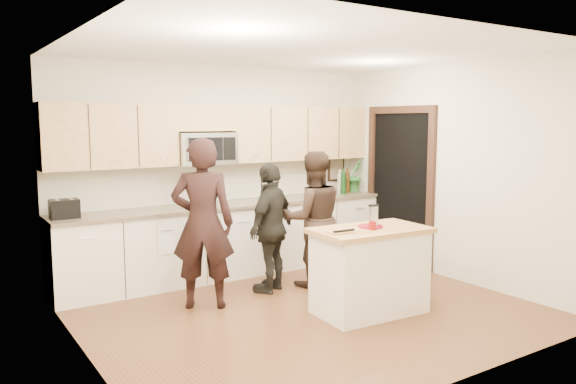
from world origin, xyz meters
TOP-DOWN VIEW (x-y plane):
  - floor at (0.00, 0.00)m, footprint 4.50×4.50m
  - room_shell at (0.00, 0.00)m, footprint 4.52×4.02m
  - back_cabinetry at (0.00, 1.69)m, footprint 4.50×0.66m
  - upper_cabinetry at (0.03, 1.83)m, footprint 4.50×0.33m
  - microwave at (-0.31, 1.80)m, footprint 0.76×0.41m
  - doorway at (2.23, 0.90)m, footprint 0.06×1.25m
  - framed_picture at (1.95, 1.98)m, footprint 0.30×0.03m
  - dish_towel at (-0.95, 1.50)m, footprint 0.34×0.60m
  - island at (0.50, -0.44)m, footprint 1.24×0.77m
  - red_plate at (0.53, -0.40)m, footprint 0.26×0.26m
  - box_grater at (0.56, -0.41)m, footprint 0.10×0.06m
  - drink_glass at (0.46, -0.52)m, footprint 0.07×0.07m
  - cutting_board at (0.07, -0.47)m, footprint 0.24×0.18m
  - tongs at (0.09, -0.51)m, footprint 0.24×0.04m
  - knife at (0.25, -0.60)m, footprint 0.20×0.03m
  - toaster at (-2.05, 1.67)m, footprint 0.30×0.20m
  - bottle_cluster at (1.79, 1.69)m, footprint 0.52×0.26m
  - orchid at (2.10, 1.72)m, footprint 0.33×0.29m
  - woman_left at (-0.87, 0.68)m, footprint 0.80×0.72m
  - woman_center at (0.59, 0.70)m, footprint 0.95×0.84m
  - woman_right at (0.05, 0.78)m, footprint 0.96×0.76m

SIDE VIEW (x-z plane):
  - floor at x=0.00m, z-range 0.00..0.00m
  - island at x=0.50m, z-range 0.00..0.90m
  - back_cabinetry at x=0.00m, z-range 0.00..0.94m
  - woman_right at x=0.05m, z-range 0.00..1.52m
  - dish_towel at x=-0.95m, z-range 0.56..1.04m
  - woman_center at x=0.59m, z-range 0.00..1.64m
  - red_plate at x=0.53m, z-range 0.90..0.92m
  - cutting_board at x=0.07m, z-range 0.90..0.92m
  - woman_left at x=-0.87m, z-range 0.00..1.83m
  - knife at x=0.25m, z-range 0.92..0.92m
  - tongs at x=0.09m, z-range 0.92..0.94m
  - drink_glass at x=0.46m, z-range 0.90..0.99m
  - box_grater at x=0.56m, z-range 0.92..1.14m
  - toaster at x=-2.05m, z-range 0.94..1.15m
  - bottle_cluster at x=1.79m, z-range 0.93..1.30m
  - doorway at x=2.23m, z-range 0.06..2.26m
  - orchid at x=2.10m, z-range 0.94..1.45m
  - framed_picture at x=1.95m, z-range 1.09..1.47m
  - microwave at x=-0.31m, z-range 1.45..1.85m
  - room_shell at x=0.00m, z-range 0.38..3.09m
  - upper_cabinetry at x=0.03m, z-range 1.47..2.22m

